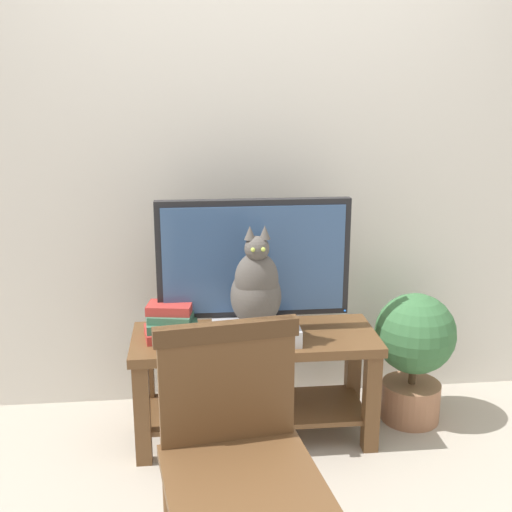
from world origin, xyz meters
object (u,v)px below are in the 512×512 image
object	(u,v)px
tv	(254,263)
book_stack	(171,322)
media_box	(256,333)
potted_plant	(414,349)
tv_stand	(255,367)
cat	(256,288)
wooden_chair	(236,448)

from	to	relation	value
tv	book_stack	world-z (taller)	tv
media_box	potted_plant	xyz separation A→B (m)	(0.80, 0.15, -0.18)
tv_stand	cat	world-z (taller)	cat
cat	book_stack	world-z (taller)	cat
tv	tv_stand	bearing A→B (deg)	-90.02
tv	wooden_chair	distance (m)	1.11
potted_plant	tv	bearing A→B (deg)	-178.31
cat	book_stack	xyz separation A→B (m)	(-0.38, 0.10, -0.18)
wooden_chair	book_stack	distance (m)	1.04
tv_stand	book_stack	world-z (taller)	book_stack
cat	wooden_chair	bearing A→B (deg)	-99.80
media_box	wooden_chair	xyz separation A→B (m)	(-0.16, -0.93, -0.01)
wooden_chair	book_stack	size ratio (longest dim) A/B	3.65
cat	potted_plant	bearing A→B (deg)	11.61
tv_stand	book_stack	distance (m)	0.45
wooden_chair	tv	bearing A→B (deg)	81.41
tv_stand	media_box	world-z (taller)	media_box
wooden_chair	potted_plant	world-z (taller)	wooden_chair
tv	wooden_chair	bearing A→B (deg)	-98.59
potted_plant	tv_stand	bearing A→B (deg)	-174.12
tv	cat	size ratio (longest dim) A/B	1.89
tv_stand	wooden_chair	xyz separation A→B (m)	(-0.16, -0.99, 0.20)
book_stack	potted_plant	size ratio (longest dim) A/B	0.38
cat	book_stack	bearing A→B (deg)	165.58
wooden_chair	tv_stand	bearing A→B (deg)	80.91
cat	potted_plant	size ratio (longest dim) A/B	0.71
media_box	wooden_chair	bearing A→B (deg)	-99.61
media_box	potted_plant	world-z (taller)	potted_plant
tv_stand	potted_plant	bearing A→B (deg)	5.88
media_box	potted_plant	bearing A→B (deg)	10.73
cat	wooden_chair	world-z (taller)	cat
book_stack	potted_plant	xyz separation A→B (m)	(1.19, 0.07, -0.21)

